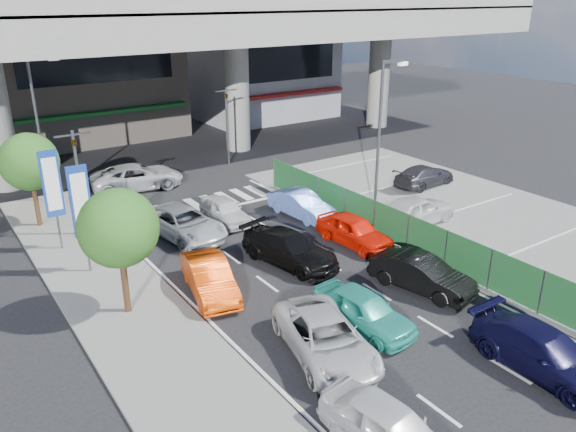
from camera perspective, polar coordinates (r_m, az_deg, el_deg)
ground at (r=21.62m, az=5.83°, el=-8.86°), size 120.00×120.00×0.00m
parking_lot at (r=30.30m, az=19.47°, el=-0.73°), size 12.00×28.00×0.06m
sidewalk_left at (r=21.71m, az=-15.89°, el=-9.34°), size 4.00×30.00×0.12m
fence_run at (r=25.21m, az=13.71°, el=-2.45°), size 0.16×22.00×1.80m
expressway at (r=38.12m, az=-16.47°, el=17.58°), size 64.00×14.00×10.75m
building_center at (r=48.69m, az=-20.71°, el=16.31°), size 14.00×10.90×15.00m
building_east at (r=54.21m, az=-3.06°, el=16.43°), size 12.00×10.90×12.00m
traffic_light_left at (r=27.62m, az=-20.75°, el=5.57°), size 1.60×1.24×5.20m
traffic_light_right at (r=38.15m, az=-6.24°, el=10.98°), size 1.60×1.24×5.20m
street_lamp_right at (r=28.59m, az=9.53°, el=8.92°), size 1.65×0.22×8.00m
street_lamp_left at (r=33.15m, az=-23.87°, el=9.13°), size 1.65×0.22×8.00m
signboard_near at (r=23.93m, az=-20.28°, el=1.06°), size 0.80×0.14×4.70m
signboard_far at (r=26.64m, az=-22.83°, el=2.74°), size 0.80×0.14×4.70m
tree_near at (r=20.24m, az=-16.85°, el=-1.23°), size 2.80×2.80×4.80m
tree_far at (r=29.84m, az=-24.81°, el=4.99°), size 2.80×2.80×4.80m
van_white_back_left at (r=15.38m, az=10.34°, el=-20.57°), size 2.13×4.22×1.38m
minivan_navy_back at (r=19.40m, az=24.59°, el=-12.48°), size 1.99×4.78×1.38m
sedan_white_mid_left at (r=18.42m, az=3.84°, el=-12.25°), size 3.35×5.26×1.35m
taxi_teal_mid at (r=19.97m, az=7.64°, el=-9.43°), size 2.02×4.19×1.38m
hatch_black_mid_right at (r=22.74m, az=13.44°, el=-5.77°), size 2.38×4.41×1.38m
taxi_orange_left at (r=22.07m, az=-7.98°, el=-6.23°), size 2.36×4.41×1.38m
sedan_black_mid at (r=24.24m, az=0.17°, el=-3.34°), size 2.88×5.05×1.38m
taxi_orange_right at (r=26.25m, az=6.73°, el=-1.47°), size 1.90×4.15×1.38m
wagon_silver_front_left at (r=27.35m, az=-10.53°, el=-0.72°), size 3.07×5.27×1.38m
sedan_white_front_mid at (r=28.83m, az=-6.44°, el=0.58°), size 1.55×3.71×1.26m
kei_truck_front_right at (r=29.33m, az=1.36°, el=1.17°), size 1.81×4.17×1.34m
crossing_wagon_silver at (r=34.75m, az=-15.11°, el=3.86°), size 5.70×3.26×1.50m
parked_sedan_white at (r=28.84m, az=12.87°, el=0.57°), size 4.57×2.06×1.52m
parked_sedan_dgrey at (r=34.98m, az=13.69°, el=4.01°), size 4.44×2.08×1.25m
traffic_cone at (r=27.75m, az=13.96°, el=-1.24°), size 0.51×0.51×0.75m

